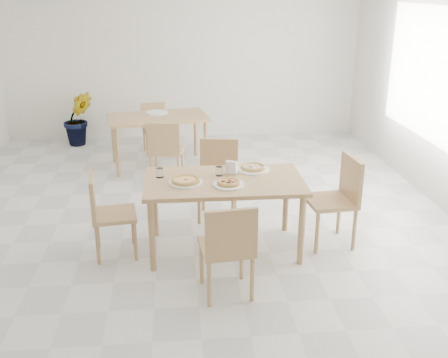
{
  "coord_description": "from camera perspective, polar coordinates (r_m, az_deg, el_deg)",
  "views": [
    {
      "loc": [
        -0.14,
        -5.49,
        2.54
      ],
      "look_at": [
        0.31,
        -0.75,
        0.76
      ],
      "focal_mm": 42.0,
      "sensor_mm": 36.0,
      "label": 1
    }
  ],
  "objects": [
    {
      "name": "room",
      "position": [
        6.66,
        23.0,
        9.95
      ],
      "size": [
        7.28,
        7.0,
        7.0
      ],
      "color": "silver",
      "rests_on": "ground"
    },
    {
      "name": "main_table",
      "position": [
        5.11,
        -0.0,
        -0.93
      ],
      "size": [
        1.54,
        0.88,
        0.75
      ],
      "rotation": [
        0.0,
        0.0,
        -0.01
      ],
      "color": "#A27B53",
      "rests_on": "ground"
    },
    {
      "name": "chair_south",
      "position": [
        4.38,
        0.47,
        -7.16
      ],
      "size": [
        0.48,
        0.48,
        0.87
      ],
      "rotation": [
        0.0,
        0.0,
        3.26
      ],
      "color": "tan",
      "rests_on": "ground"
    },
    {
      "name": "chair_north",
      "position": [
        5.96,
        -0.64,
        0.65
      ],
      "size": [
        0.51,
        0.51,
        0.89
      ],
      "rotation": [
        0.0,
        0.0,
        -0.18
      ],
      "color": "tan",
      "rests_on": "ground"
    },
    {
      "name": "chair_west",
      "position": [
        5.2,
        -12.78,
        -3.26
      ],
      "size": [
        0.47,
        0.47,
        0.84
      ],
      "rotation": [
        0.0,
        0.0,
        1.71
      ],
      "color": "tan",
      "rests_on": "ground"
    },
    {
      "name": "chair_east",
      "position": [
        5.42,
        12.38,
        -1.65
      ],
      "size": [
        0.5,
        0.5,
        0.93
      ],
      "rotation": [
        0.0,
        0.0,
        -1.47
      ],
      "color": "tan",
      "rests_on": "ground"
    },
    {
      "name": "plate_margherita",
      "position": [
        5.0,
        -4.18,
        -0.38
      ],
      "size": [
        0.33,
        0.33,
        0.02
      ],
      "primitive_type": "cylinder",
      "color": "white",
      "rests_on": "main_table"
    },
    {
      "name": "plate_mushroom",
      "position": [
        5.35,
        3.16,
        1.06
      ],
      "size": [
        0.34,
        0.34,
        0.02
      ],
      "primitive_type": "cylinder",
      "color": "white",
      "rests_on": "main_table"
    },
    {
      "name": "plate_pepperoni",
      "position": [
        4.94,
        0.49,
        -0.62
      ],
      "size": [
        0.3,
        0.3,
        0.02
      ],
      "primitive_type": "cylinder",
      "color": "white",
      "rests_on": "main_table"
    },
    {
      "name": "pizza_margherita",
      "position": [
        4.99,
        -4.19,
        -0.13
      ],
      "size": [
        0.33,
        0.33,
        0.03
      ],
      "rotation": [
        0.0,
        0.0,
        0.26
      ],
      "color": "tan",
      "rests_on": "plate_margherita"
    },
    {
      "name": "pizza_mushroom",
      "position": [
        5.34,
        3.17,
        1.3
      ],
      "size": [
        0.27,
        0.27,
        0.03
      ],
      "rotation": [
        0.0,
        0.0,
        0.08
      ],
      "color": "tan",
      "rests_on": "plate_mushroom"
    },
    {
      "name": "pizza_pepperoni",
      "position": [
        4.93,
        0.49,
        -0.36
      ],
      "size": [
        0.3,
        0.3,
        0.03
      ],
      "rotation": [
        0.0,
        0.0,
        0.43
      ],
      "color": "tan",
      "rests_on": "plate_pepperoni"
    },
    {
      "name": "tumbler_a",
      "position": [
        5.17,
        -7.0,
        0.67
      ],
      "size": [
        0.07,
        0.07,
        0.09
      ],
      "primitive_type": "cylinder",
      "color": "white",
      "rests_on": "main_table"
    },
    {
      "name": "tumbler_b",
      "position": [
        5.18,
        -0.54,
        0.87
      ],
      "size": [
        0.07,
        0.07,
        0.09
      ],
      "primitive_type": "cylinder",
      "color": "white",
      "rests_on": "main_table"
    },
    {
      "name": "napkin_holder",
      "position": [
        5.21,
        0.8,
        1.2
      ],
      "size": [
        0.13,
        0.11,
        0.14
      ],
      "rotation": [
        0.0,
        0.0,
        -0.44
      ],
      "color": "silver",
      "rests_on": "main_table"
    },
    {
      "name": "fork_a",
      "position": [
        5.09,
        3.32,
        -0.05
      ],
      "size": [
        0.08,
        0.17,
        0.01
      ],
      "primitive_type": "cube",
      "rotation": [
        0.0,
        0.0,
        -0.38
      ],
      "color": "silver",
      "rests_on": "main_table"
    },
    {
      "name": "fork_b",
      "position": [
        5.36,
        -2.36,
        1.05
      ],
      "size": [
        0.08,
        0.16,
        0.01
      ],
      "primitive_type": "cube",
      "rotation": [
        0.0,
        0.0,
        -0.43
      ],
      "color": "silver",
      "rests_on": "main_table"
    },
    {
      "name": "second_table",
      "position": [
        7.66,
        -7.19,
        6.16
      ],
      "size": [
        1.51,
        1.03,
        0.75
      ],
      "rotation": [
        0.0,
        0.0,
        0.18
      ],
      "color": "tan",
      "rests_on": "ground"
    },
    {
      "name": "chair_back_s",
      "position": [
        6.98,
        -6.39,
        3.4
      ],
      "size": [
        0.49,
        0.49,
        0.86
      ],
      "rotation": [
        0.0,
        0.0,
        2.99
      ],
      "color": "tan",
      "rests_on": "ground"
    },
    {
      "name": "chair_back_n",
      "position": [
        8.4,
        -7.57,
        5.93
      ],
      "size": [
        0.45,
        0.45,
        0.77
      ],
      "rotation": [
        0.0,
        0.0,
        0.19
      ],
      "color": "tan",
      "rests_on": "ground"
    },
    {
      "name": "plate_empty",
      "position": [
        7.82,
        -7.32,
        7.19
      ],
      "size": [
        0.33,
        0.33,
        0.02
      ],
      "primitive_type": "cylinder",
      "color": "white",
      "rests_on": "second_table"
    },
    {
      "name": "potted_plant",
      "position": [
        9.03,
        -15.57,
        6.37
      ],
      "size": [
        0.59,
        0.53,
        0.89
      ],
      "primitive_type": "imported",
      "rotation": [
        0.0,
        0.0,
        0.32
      ],
      "color": "#2C6A1F",
      "rests_on": "ground"
    }
  ]
}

